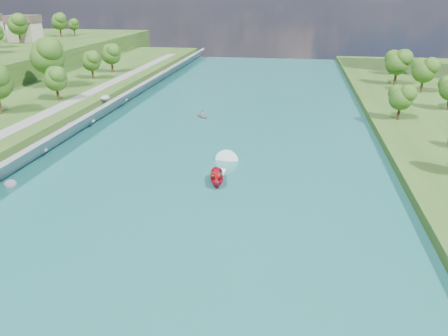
# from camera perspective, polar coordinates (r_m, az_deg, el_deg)

# --- Properties ---
(ground) EXTENTS (260.00, 260.00, 0.00)m
(ground) POSITION_cam_1_polar(r_m,az_deg,el_deg) (46.41, -7.95, -9.78)
(ground) COLOR #2D5119
(ground) RESTS_ON ground
(river_water) EXTENTS (55.00, 240.00, 0.10)m
(river_water) POSITION_cam_1_polar(r_m,az_deg,el_deg) (63.66, -2.77, -0.43)
(river_water) COLOR #1A5C63
(river_water) RESTS_ON ground
(ridge_west) EXTENTS (60.00, 120.00, 9.00)m
(ridge_west) POSITION_cam_1_polar(r_m,az_deg,el_deg) (164.30, -26.82, 12.75)
(ridge_west) COLOR #2D5119
(ridge_west) RESTS_ON ground
(riprap_bank) EXTENTS (4.33, 236.00, 4.44)m
(riprap_bank) POSITION_cam_1_polar(r_m,az_deg,el_deg) (72.12, -23.48, 1.93)
(riprap_bank) COLOR slate
(riprap_bank) RESTS_ON ground
(trees_ridge) EXTENTS (12.56, 62.31, 10.89)m
(trees_ridge) POSITION_cam_1_polar(r_m,az_deg,el_deg) (160.23, -24.49, 16.34)
(trees_ridge) COLOR #234F15
(trees_ridge) RESTS_ON ridge_west
(motorboat) EXTENTS (3.60, 19.30, 2.12)m
(motorboat) POSITION_cam_1_polar(r_m,az_deg,el_deg) (60.01, -0.80, -0.95)
(motorboat) COLOR red
(motorboat) RESTS_ON river_water
(raft) EXTENTS (3.92, 4.02, 1.51)m
(raft) POSITION_cam_1_polar(r_m,az_deg,el_deg) (91.69, -2.81, 6.87)
(raft) COLOR gray
(raft) RESTS_ON river_water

